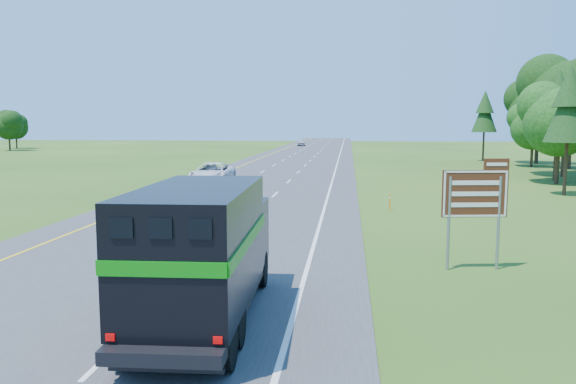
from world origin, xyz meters
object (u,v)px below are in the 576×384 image
horse_truck (204,249)px  exit_sign (476,198)px  far_car (301,142)px  white_suv (212,174)px

horse_truck → exit_sign: size_ratio=2.08×
horse_truck → far_car: horse_truck is taller
white_suv → exit_sign: exit_sign is taller
far_car → exit_sign: size_ratio=1.14×
far_car → exit_sign: bearing=-85.6°
horse_truck → white_suv: horse_truck is taller
white_suv → exit_sign: bearing=-59.4°
exit_sign → far_car: bearing=89.8°
white_suv → far_car: bearing=89.0°
far_car → exit_sign: 104.88m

